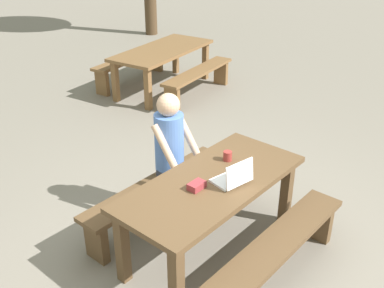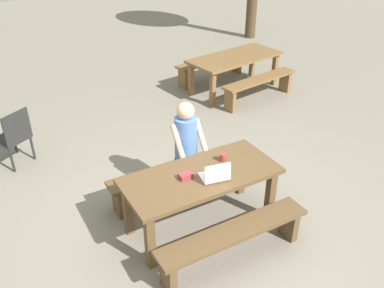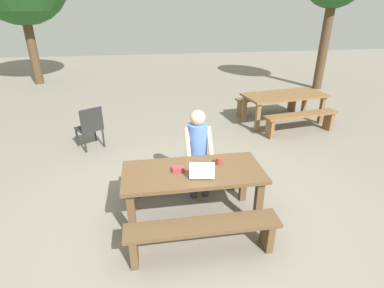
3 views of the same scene
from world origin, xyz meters
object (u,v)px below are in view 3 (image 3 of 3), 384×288
picnic_table_front (193,178)px  person_seated (198,147)px  plastic_chair (90,127)px  coffee_mug (219,161)px  picnic_table_mid (284,98)px  small_pouch (178,169)px  laptop (202,173)px

picnic_table_front → person_seated: bearing=74.4°
plastic_chair → picnic_table_front: bearing=91.3°
coffee_mug → picnic_table_mid: size_ratio=0.04×
picnic_table_front → person_seated: (0.18, 0.63, 0.13)m
picnic_table_front → plastic_chair: (-1.62, 2.47, -0.17)m
small_pouch → coffee_mug: bearing=9.9°
laptop → small_pouch: 0.32m
laptop → plastic_chair: (-1.70, 2.64, -0.33)m
coffee_mug → picnic_table_mid: coffee_mug is taller
picnic_table_front → plastic_chair: 2.96m
picnic_table_front → person_seated: person_seated is taller
laptop → coffee_mug: 0.39m
picnic_table_front → picnic_table_mid: size_ratio=0.87×
plastic_chair → picnic_table_mid: plastic_chair is taller
picnic_table_front → coffee_mug: size_ratio=19.56×
laptop → plastic_chair: size_ratio=0.39×
small_pouch → person_seated: size_ratio=0.11×
picnic_table_mid → person_seated: bearing=-143.1°
laptop → plastic_chair: laptop is taller
picnic_table_front → small_pouch: 0.23m
laptop → picnic_table_mid: 4.28m
picnic_table_front → plastic_chair: bearing=123.3°
laptop → picnic_table_mid: (2.63, 3.38, -0.17)m
small_pouch → picnic_table_mid: 4.31m
laptop → person_seated: person_seated is taller
small_pouch → person_seated: bearing=59.5°
small_pouch → plastic_chair: (-1.44, 2.46, -0.31)m
laptop → picnic_table_mid: bearing=-117.5°
small_pouch → plastic_chair: size_ratio=0.17×
small_pouch → picnic_table_mid: bearing=47.9°
laptop → picnic_table_mid: size_ratio=0.16×
coffee_mug → person_seated: person_seated is taller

